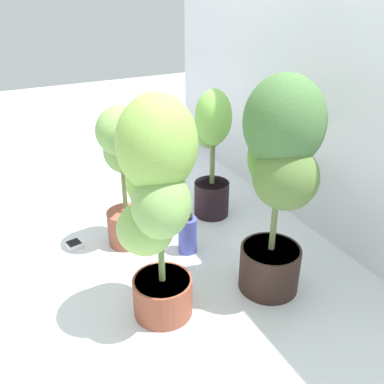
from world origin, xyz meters
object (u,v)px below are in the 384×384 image
at_px(potted_plant_front_right, 157,194).
at_px(hygrometer_box, 74,244).
at_px(potted_plant_back_left, 212,148).
at_px(potted_plant_back_right, 279,170).
at_px(potted_plant_front_left, 123,165).
at_px(nutrient_bottle, 187,234).

relative_size(potted_plant_front_right, hygrometer_box, 9.80).
relative_size(potted_plant_back_left, potted_plant_back_right, 0.77).
distance_m(potted_plant_front_left, potted_plant_front_right, 0.60).
height_order(hygrometer_box, nutrient_bottle, nutrient_bottle).
bearing_deg(potted_plant_front_right, potted_plant_front_left, 174.93).
relative_size(hygrometer_box, nutrient_bottle, 0.45).
xyz_separation_m(hygrometer_box, nutrient_bottle, (0.29, 0.51, 0.09)).
bearing_deg(potted_plant_back_right, potted_plant_front_left, -145.34).
bearing_deg(potted_plant_back_right, nutrient_bottle, -153.52).
relative_size(potted_plant_back_right, potted_plant_front_left, 1.31).
xyz_separation_m(potted_plant_front_right, nutrient_bottle, (-0.35, 0.29, -0.46)).
xyz_separation_m(potted_plant_front_left, hygrometer_box, (-0.06, -0.28, -0.42)).
bearing_deg(nutrient_bottle, potted_plant_back_right, 26.48).
bearing_deg(potted_plant_front_left, nutrient_bottle, 46.13).
height_order(potted_plant_back_left, potted_plant_front_right, potted_plant_front_right).
xyz_separation_m(potted_plant_front_left, potted_plant_front_right, (0.58, -0.05, 0.12)).
relative_size(potted_plant_back_right, nutrient_bottle, 4.56).
distance_m(potted_plant_front_right, nutrient_bottle, 0.65).
bearing_deg(potted_plant_front_left, potted_plant_front_right, -5.07).
bearing_deg(potted_plant_front_left, potted_plant_back_right, 34.66).
bearing_deg(hygrometer_box, potted_plant_front_right, 97.20).
xyz_separation_m(potted_plant_back_right, potted_plant_front_right, (-0.06, -0.50, -0.02)).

